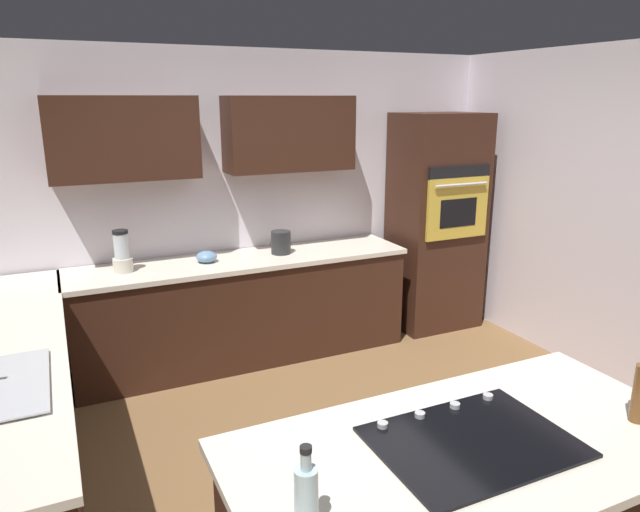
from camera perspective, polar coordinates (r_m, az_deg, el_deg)
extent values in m
plane|color=brown|center=(3.83, 2.69, -19.67)|extent=(14.00, 14.00, 0.00)
cube|color=silver|center=(5.17, -8.01, 5.19)|extent=(6.00, 0.10, 2.60)
cube|color=#381E14|center=(5.02, -3.05, 11.95)|extent=(1.10, 0.34, 0.62)
cube|color=#381E14|center=(4.69, -18.82, 10.92)|extent=(1.10, 0.34, 0.62)
cube|color=silver|center=(5.07, 26.60, 3.50)|extent=(0.10, 4.00, 2.60)
cube|color=#381E14|center=(5.02, -7.44, -5.42)|extent=(2.80, 0.60, 0.86)
cube|color=silver|center=(4.88, -7.62, -0.47)|extent=(2.84, 0.64, 0.04)
cube|color=#381E14|center=(3.78, -27.92, -14.52)|extent=(0.60, 2.90, 0.86)
cube|color=silver|center=(3.59, -28.82, -8.22)|extent=(0.64, 2.94, 0.04)
cube|color=silver|center=(2.45, 14.78, -17.81)|extent=(1.92, 0.96, 0.04)
cube|color=#381E14|center=(5.71, 11.34, 3.26)|extent=(0.80, 0.60, 2.06)
cube|color=gold|center=(5.43, 13.40, 4.60)|extent=(0.66, 0.03, 0.56)
cube|color=black|center=(5.43, 13.45, 4.16)|extent=(0.40, 0.01, 0.26)
cube|color=black|center=(5.38, 13.62, 8.05)|extent=(0.66, 0.02, 0.11)
cylinder|color=silver|center=(5.36, 13.78, 6.84)|extent=(0.56, 0.02, 0.02)
cube|color=black|center=(2.44, 14.82, -17.27)|extent=(0.76, 0.56, 0.01)
cylinder|color=#B2B2B7|center=(2.73, 16.21, -13.15)|extent=(0.04, 0.04, 0.02)
cylinder|color=#B2B2B7|center=(2.63, 13.15, -14.13)|extent=(0.04, 0.04, 0.02)
cylinder|color=#B2B2B7|center=(2.53, 9.81, -15.15)|extent=(0.04, 0.04, 0.02)
cylinder|color=#B2B2B7|center=(2.45, 6.19, -16.19)|extent=(0.04, 0.04, 0.02)
cylinder|color=beige|center=(4.69, -18.83, -0.86)|extent=(0.15, 0.15, 0.11)
cylinder|color=silver|center=(4.65, -18.99, 0.94)|extent=(0.11, 0.11, 0.19)
cylinder|color=black|center=(4.63, -19.11, 2.26)|extent=(0.12, 0.12, 0.03)
ellipsoid|color=#668CB2|center=(4.80, -11.12, -0.07)|extent=(0.17, 0.17, 0.09)
cylinder|color=#262628|center=(4.97, -3.87, 1.35)|extent=(0.17, 0.17, 0.20)
cylinder|color=silver|center=(1.93, -1.37, -22.85)|extent=(0.08, 0.08, 0.21)
cylinder|color=silver|center=(1.85, -1.40, -19.52)|extent=(0.03, 0.03, 0.06)
cylinder|color=black|center=(1.82, -1.41, -18.49)|extent=(0.04, 0.04, 0.02)
cylinder|color=brown|center=(2.77, 28.99, -11.77)|extent=(0.06, 0.06, 0.25)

